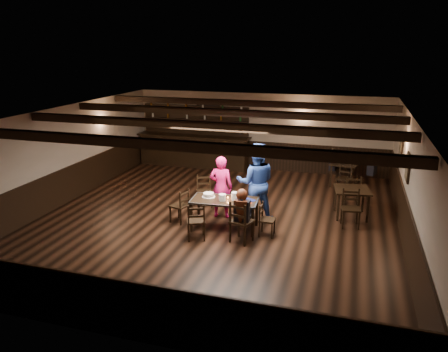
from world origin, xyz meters
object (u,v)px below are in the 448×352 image
(dining_table, at_px, (225,203))
(cake, at_px, (209,195))
(chair_near_left, at_px, (196,219))
(man_blue, at_px, (256,182))
(chair_near_right, at_px, (240,219))
(woman_pink, at_px, (221,187))
(bar_counter, at_px, (194,146))

(dining_table, distance_m, cake, 0.45)
(chair_near_left, distance_m, man_blue, 1.93)
(cake, bearing_deg, chair_near_left, -90.39)
(man_blue, bearing_deg, cake, 19.15)
(chair_near_left, relative_size, chair_near_right, 0.90)
(chair_near_right, xyz_separation_m, woman_pink, (-0.86, 1.38, 0.24))
(dining_table, relative_size, man_blue, 0.82)
(bar_counter, bearing_deg, chair_near_left, -69.16)
(woman_pink, xyz_separation_m, man_blue, (0.90, 0.03, 0.19))
(dining_table, height_order, chair_near_right, chair_near_right)
(chair_near_right, bearing_deg, bar_counter, 119.11)
(chair_near_left, relative_size, man_blue, 0.44)
(cake, bearing_deg, bar_counter, 114.04)
(man_blue, height_order, cake, man_blue)
(chair_near_right, height_order, man_blue, man_blue)
(dining_table, height_order, chair_near_left, chair_near_left)
(chair_near_right, bearing_deg, chair_near_left, -171.64)
(woman_pink, bearing_deg, man_blue, 177.47)
(chair_near_left, bearing_deg, cake, 89.61)
(woman_pink, bearing_deg, chair_near_right, 117.43)
(chair_near_left, bearing_deg, chair_near_right, 8.36)
(cake, bearing_deg, man_blue, 33.64)
(chair_near_left, distance_m, bar_counter, 6.51)
(cake, relative_size, bar_counter, 0.08)
(chair_near_right, relative_size, bar_counter, 0.23)
(chair_near_left, height_order, bar_counter, bar_counter)
(man_blue, relative_size, bar_counter, 0.48)
(dining_table, relative_size, chair_near_right, 1.69)
(chair_near_left, height_order, cake, chair_near_left)
(chair_near_left, bearing_deg, bar_counter, 110.84)
(chair_near_right, relative_size, woman_pink, 0.60)
(woman_pink, height_order, cake, woman_pink)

